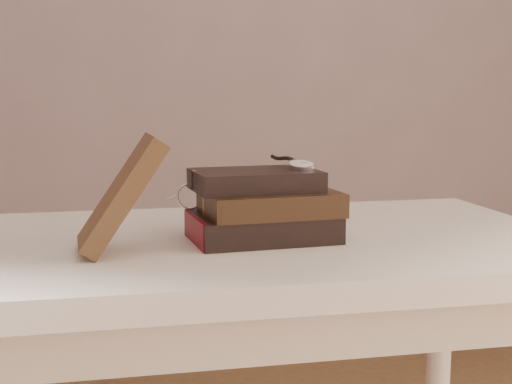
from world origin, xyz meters
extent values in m
cube|color=white|center=(0.00, 0.35, 0.73)|extent=(1.00, 0.60, 0.04)
cube|color=white|center=(0.00, 0.35, 0.67)|extent=(0.88, 0.49, 0.08)
cube|color=black|center=(0.00, 0.32, 0.77)|extent=(0.23, 0.17, 0.04)
cube|color=beige|center=(0.01, 0.32, 0.77)|extent=(0.22, 0.15, 0.03)
cube|color=gold|center=(-0.10, 0.33, 0.77)|extent=(0.01, 0.01, 0.04)
cube|color=maroon|center=(-0.10, 0.31, 0.77)|extent=(0.02, 0.14, 0.04)
cube|color=black|center=(0.01, 0.31, 0.81)|extent=(0.21, 0.16, 0.04)
cube|color=beige|center=(0.02, 0.31, 0.81)|extent=(0.21, 0.14, 0.03)
cube|color=gold|center=(-0.09, 0.32, 0.81)|extent=(0.01, 0.01, 0.04)
cube|color=black|center=(-0.01, 0.33, 0.84)|extent=(0.20, 0.15, 0.03)
cube|color=beige|center=(0.00, 0.33, 0.84)|extent=(0.19, 0.13, 0.02)
cube|color=gold|center=(-0.10, 0.34, 0.84)|extent=(0.01, 0.01, 0.03)
cube|color=#3B2717|center=(-0.21, 0.27, 0.83)|extent=(0.13, 0.12, 0.17)
cylinder|color=silver|center=(0.06, 0.31, 0.86)|extent=(0.05, 0.05, 0.02)
cylinder|color=white|center=(0.06, 0.31, 0.87)|extent=(0.04, 0.04, 0.01)
torus|color=silver|center=(0.06, 0.31, 0.87)|extent=(0.05, 0.05, 0.01)
cylinder|color=silver|center=(0.06, 0.33, 0.86)|extent=(0.01, 0.01, 0.01)
cube|color=black|center=(0.06, 0.31, 0.87)|extent=(0.00, 0.01, 0.00)
cube|color=black|center=(0.07, 0.31, 0.87)|extent=(0.01, 0.00, 0.00)
sphere|color=black|center=(0.06, 0.34, 0.87)|extent=(0.01, 0.01, 0.01)
sphere|color=black|center=(0.06, 0.35, 0.87)|extent=(0.01, 0.01, 0.01)
sphere|color=black|center=(0.06, 0.36, 0.87)|extent=(0.01, 0.01, 0.01)
sphere|color=black|center=(0.05, 0.37, 0.87)|extent=(0.01, 0.01, 0.01)
sphere|color=black|center=(0.05, 0.38, 0.87)|extent=(0.01, 0.01, 0.01)
sphere|color=black|center=(0.05, 0.40, 0.87)|extent=(0.01, 0.01, 0.01)
sphere|color=black|center=(0.05, 0.41, 0.87)|extent=(0.01, 0.01, 0.01)
sphere|color=black|center=(0.05, 0.42, 0.87)|extent=(0.01, 0.01, 0.01)
sphere|color=black|center=(0.05, 0.43, 0.87)|extent=(0.01, 0.01, 0.01)
torus|color=silver|center=(-0.10, 0.38, 0.81)|extent=(0.04, 0.02, 0.04)
torus|color=silver|center=(-0.06, 0.38, 0.81)|extent=(0.04, 0.02, 0.04)
cylinder|color=silver|center=(-0.08, 0.38, 0.81)|extent=(0.01, 0.00, 0.00)
cylinder|color=silver|center=(-0.13, 0.42, 0.81)|extent=(0.01, 0.10, 0.02)
cylinder|color=silver|center=(-0.04, 0.43, 0.81)|extent=(0.01, 0.10, 0.02)
camera|label=1|loc=(-0.24, -0.77, 0.98)|focal=51.46mm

